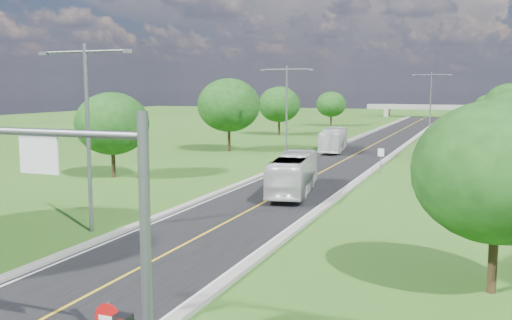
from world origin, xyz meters
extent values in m
plane|color=#2E5317|center=(0.00, 60.00, 0.00)|extent=(260.00, 260.00, 0.00)
cube|color=black|center=(0.00, 66.00, 0.03)|extent=(8.00, 150.00, 0.06)
cube|color=gray|center=(-4.25, 66.00, 0.11)|extent=(0.50, 150.00, 0.22)
cube|color=gray|center=(4.25, 66.00, 0.11)|extent=(0.50, 150.00, 0.22)
cylinder|color=slate|center=(5.80, -1.00, 3.60)|extent=(0.28, 0.28, 7.20)
cylinder|color=slate|center=(1.60, -1.00, 6.60)|extent=(8.40, 0.20, 0.20)
cube|color=white|center=(2.60, -1.00, 6.00)|extent=(1.25, 0.06, 1.00)
cylinder|color=#B20F0F|center=(5.00, -1.53, 2.10)|extent=(0.76, 0.05, 0.76)
cube|color=white|center=(5.00, -1.56, 2.10)|extent=(0.50, 0.02, 0.12)
cylinder|color=slate|center=(5.20, 38.00, 1.20)|extent=(0.08, 0.08, 2.40)
cube|color=white|center=(5.20, 37.97, 2.00)|extent=(0.55, 0.04, 0.70)
cube|color=gray|center=(-10.00, 140.00, 1.00)|extent=(1.20, 3.00, 2.00)
cube|color=gray|center=(10.00, 140.00, 1.00)|extent=(1.20, 3.00, 2.00)
cube|color=gray|center=(0.00, 140.00, 2.60)|extent=(30.00, 3.00, 1.20)
cylinder|color=slate|center=(-6.00, 12.00, 5.00)|extent=(0.22, 0.22, 10.00)
cylinder|color=slate|center=(-7.40, 12.00, 9.60)|extent=(2.80, 0.12, 0.12)
cylinder|color=slate|center=(-4.60, 12.00, 9.60)|extent=(2.80, 0.12, 0.12)
cube|color=slate|center=(-8.70, 12.00, 9.55)|extent=(0.50, 0.25, 0.18)
cube|color=slate|center=(-3.30, 12.00, 9.55)|extent=(0.50, 0.25, 0.18)
cylinder|color=slate|center=(-6.00, 45.00, 5.00)|extent=(0.22, 0.22, 10.00)
cylinder|color=slate|center=(-7.40, 45.00, 9.60)|extent=(2.80, 0.12, 0.12)
cylinder|color=slate|center=(-4.60, 45.00, 9.60)|extent=(2.80, 0.12, 0.12)
cube|color=slate|center=(-8.70, 45.00, 9.55)|extent=(0.50, 0.25, 0.18)
cube|color=slate|center=(-3.30, 45.00, 9.55)|extent=(0.50, 0.25, 0.18)
cylinder|color=slate|center=(6.00, 78.00, 5.00)|extent=(0.22, 0.22, 10.00)
cylinder|color=slate|center=(4.60, 78.00, 9.60)|extent=(2.80, 0.12, 0.12)
cylinder|color=slate|center=(7.40, 78.00, 9.60)|extent=(2.80, 0.12, 0.12)
cube|color=slate|center=(3.30, 78.00, 9.55)|extent=(0.50, 0.25, 0.18)
cube|color=slate|center=(8.70, 78.00, 9.55)|extent=(0.50, 0.25, 0.18)
cylinder|color=black|center=(-16.00, 28.00, 1.35)|extent=(0.36, 0.36, 2.70)
ellipsoid|color=#183E11|center=(-16.00, 28.00, 4.65)|extent=(6.30, 6.30, 5.36)
cylinder|color=black|center=(-15.00, 50.00, 1.62)|extent=(0.36, 0.36, 3.24)
ellipsoid|color=#183E11|center=(-15.00, 50.00, 5.58)|extent=(7.56, 7.56, 6.43)
cylinder|color=black|center=(-17.00, 74.00, 1.44)|extent=(0.36, 0.36, 2.88)
ellipsoid|color=#183E11|center=(-17.00, 74.00, 4.96)|extent=(6.72, 6.72, 5.71)
cylinder|color=black|center=(-14.50, 98.00, 1.26)|extent=(0.36, 0.36, 2.52)
ellipsoid|color=#183E11|center=(-14.50, 98.00, 4.34)|extent=(5.88, 5.88, 5.00)
cylinder|color=black|center=(14.00, 10.00, 1.35)|extent=(0.36, 0.36, 2.70)
ellipsoid|color=#183E11|center=(14.00, 10.00, 4.65)|extent=(6.30, 6.30, 5.36)
cylinder|color=black|center=(15.00, 52.00, 1.26)|extent=(0.36, 0.36, 2.52)
ellipsoid|color=#183E11|center=(15.00, 52.00, 4.34)|extent=(5.88, 5.88, 5.00)
cylinder|color=black|center=(17.00, 76.00, 1.53)|extent=(0.36, 0.36, 3.06)
ellipsoid|color=#183E11|center=(17.00, 76.00, 5.27)|extent=(7.14, 7.14, 6.07)
cylinder|color=black|center=(14.50, 100.00, 1.17)|extent=(0.36, 0.36, 2.34)
ellipsoid|color=#183E11|center=(14.50, 100.00, 4.03)|extent=(5.46, 5.46, 4.64)
cylinder|color=black|center=(18.00, 120.00, 1.35)|extent=(0.36, 0.36, 2.70)
ellipsoid|color=#183E11|center=(18.00, 120.00, 4.65)|extent=(6.30, 6.30, 5.36)
imported|color=silver|center=(0.80, 26.41, 1.50)|extent=(4.09, 10.57, 2.87)
imported|color=white|center=(-3.09, 54.09, 1.45)|extent=(3.53, 10.18, 2.78)
camera|label=1|loc=(13.36, -12.69, 7.77)|focal=40.00mm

